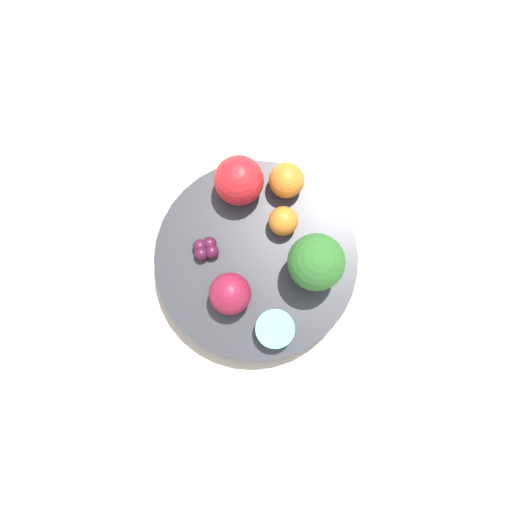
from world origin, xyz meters
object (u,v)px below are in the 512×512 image
object	(u,v)px
apple_red	(239,180)
orange_front	(283,221)
broccoli	(316,262)
apple_green	(229,293)
grape_cluster	(206,249)
small_cup	(275,329)
bowl	(256,260)
orange_back	(286,180)

from	to	relation	value
apple_red	orange_front	bearing A→B (deg)	81.11
broccoli	orange_front	xyz separation A→B (m)	(-0.03, -0.06, -0.03)
broccoli	apple_green	bearing A→B (deg)	-39.22
apple_red	apple_green	bearing A→B (deg)	28.11
grape_cluster	small_cup	size ratio (longest dim) A/B	0.73
broccoli	bowl	bearing A→B (deg)	-69.16
apple_green	orange_front	world-z (taller)	apple_green
orange_front	grape_cluster	xyz separation A→B (m)	(0.08, -0.06, -0.01)
broccoli	small_cup	distance (m)	0.09
broccoli	apple_red	size ratio (longest dim) A/B	1.34
apple_red	small_cup	xyz separation A→B (m)	(0.12, 0.13, -0.02)
apple_green	grape_cluster	bearing A→B (deg)	-119.04
orange_front	orange_back	xyz separation A→B (m)	(-0.04, -0.02, 0.00)
broccoli	apple_green	xyz separation A→B (m)	(0.08, -0.06, -0.02)
apple_green	orange_front	xyz separation A→B (m)	(-0.11, 0.01, -0.01)
orange_front	grape_cluster	bearing A→B (deg)	-38.40
broccoli	orange_back	bearing A→B (deg)	-131.19
bowl	orange_back	distance (m)	0.10
grape_cluster	orange_front	bearing A→B (deg)	141.60
apple_red	bowl	bearing A→B (deg)	45.59
broccoli	small_cup	size ratio (longest dim) A/B	1.76
orange_front	small_cup	size ratio (longest dim) A/B	0.78
apple_green	orange_back	xyz separation A→B (m)	(-0.15, -0.02, -0.00)
broccoli	orange_back	world-z (taller)	broccoli
bowl	orange_front	world-z (taller)	orange_front
apple_green	small_cup	world-z (taller)	apple_green
bowl	orange_front	size ratio (longest dim) A/B	6.99
grape_cluster	bowl	bearing A→B (deg)	114.12
orange_back	grape_cluster	bearing A→B (deg)	-17.42
bowl	apple_green	distance (m)	0.07
apple_green	broccoli	bearing A→B (deg)	140.78
broccoli	small_cup	bearing A→B (deg)	0.58
bowl	grape_cluster	world-z (taller)	grape_cluster
orange_front	grape_cluster	world-z (taller)	orange_front
orange_back	grape_cluster	size ratio (longest dim) A/B	1.31
orange_front	small_cup	bearing A→B (deg)	27.80
bowl	small_cup	world-z (taller)	small_cup
apple_red	apple_green	size ratio (longest dim) A/B	1.21
apple_red	apple_green	xyz separation A→B (m)	(0.12, 0.06, -0.01)
bowl	broccoli	distance (m)	0.09
broccoli	apple_red	xyz separation A→B (m)	(-0.04, -0.13, -0.02)
bowl	apple_green	world-z (taller)	apple_green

